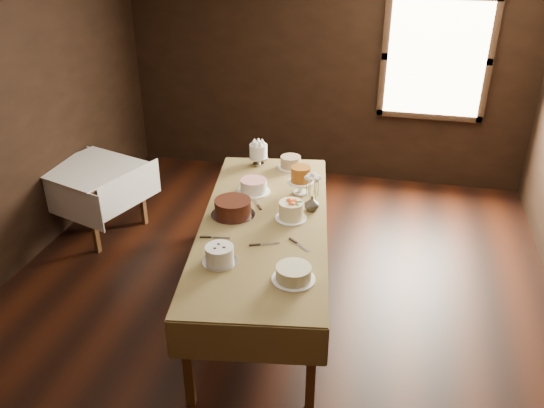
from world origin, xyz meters
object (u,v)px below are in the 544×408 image
at_px(cake_lattice, 254,187).
at_px(cake_server_d, 305,205).
at_px(cake_server_b, 303,247).
at_px(cake_server_a, 270,244).
at_px(cake_server_c, 256,201).
at_px(cake_speckled, 291,163).
at_px(cake_chocolate, 233,208).
at_px(display_table, 264,227).
at_px(cake_cream, 294,274).
at_px(cake_caramel, 301,182).
at_px(cake_swirl, 220,255).
at_px(cake_meringue, 258,155).
at_px(cake_flowers, 291,211).
at_px(cake_server_e, 220,238).
at_px(side_table, 91,175).
at_px(flower_vase, 312,204).

xyz_separation_m(cake_lattice, cake_server_d, (0.51, -0.15, -0.05)).
height_order(cake_lattice, cake_server_b, cake_lattice).
xyz_separation_m(cake_server_a, cake_server_c, (-0.29, 0.67, 0.00)).
xyz_separation_m(cake_speckled, cake_lattice, (-0.22, -0.62, -0.00)).
bearing_deg(cake_server_b, cake_chocolate, -169.30).
relative_size(display_table, cake_cream, 7.91).
relative_size(cake_caramel, cake_server_c, 1.15).
height_order(cake_swirl, cake_server_c, cake_swirl).
bearing_deg(cake_meringue, cake_flowers, -61.95).
bearing_deg(cake_server_e, cake_server_b, -8.19).
bearing_deg(cake_meringue, cake_lattice, -79.48).
xyz_separation_m(cake_cream, cake_server_b, (-0.01, 0.43, -0.05)).
xyz_separation_m(display_table, side_table, (-2.09, 0.83, -0.11)).
bearing_deg(cake_lattice, cake_chocolate, -96.66).
bearing_deg(flower_vase, cake_caramel, 117.31).
bearing_deg(cake_swirl, side_table, 141.89).
distance_m(display_table, cake_server_c, 0.36).
bearing_deg(cake_chocolate, display_table, -6.37).
xyz_separation_m(display_table, cake_server_d, (0.29, 0.36, 0.06)).
bearing_deg(side_table, cake_swirl, -38.11).
bearing_deg(cake_chocolate, cake_server_c, 66.44).
xyz_separation_m(display_table, cake_lattice, (-0.22, 0.50, 0.11)).
bearing_deg(flower_vase, cake_lattice, 158.48).
bearing_deg(flower_vase, cake_swirl, -118.45).
relative_size(cake_meringue, cake_server_d, 1.04).
bearing_deg(cake_server_e, cake_caramel, 53.85).
bearing_deg(cake_flowers, cake_server_e, -137.63).
distance_m(display_table, cake_flowers, 0.27).
bearing_deg(cake_server_b, cake_cream, -48.85).
relative_size(cake_caramel, cake_server_a, 1.15).
bearing_deg(cake_flowers, cake_lattice, 136.28).
distance_m(cake_meringue, cake_cream, 2.04).
xyz_separation_m(cake_chocolate, cake_server_b, (0.67, -0.37, -0.07)).
relative_size(cake_caramel, cake_flowers, 0.97).
bearing_deg(side_table, cake_server_c, -14.79).
distance_m(cake_meringue, cake_server_e, 1.48).
height_order(display_table, cake_server_b, cake_server_b).
bearing_deg(cake_caramel, flower_vase, -62.69).
relative_size(side_table, cake_meringue, 4.40).
bearing_deg(cake_server_a, cake_server_e, 158.16).
xyz_separation_m(cake_caramel, cake_server_d, (0.09, -0.22, -0.11)).
height_order(side_table, cake_lattice, cake_lattice).
height_order(cake_lattice, flower_vase, flower_vase).
bearing_deg(cake_server_c, cake_server_e, 140.05).
xyz_separation_m(cake_chocolate, cake_cream, (0.69, -0.81, -0.02)).
bearing_deg(cake_server_d, cake_cream, -160.97).
height_order(cake_chocolate, cake_cream, cake_chocolate).
height_order(cake_chocolate, flower_vase, cake_chocolate).
height_order(display_table, cake_cream, cake_cream).
relative_size(cake_speckled, cake_lattice, 0.85).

